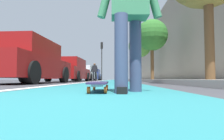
{
  "coord_description": "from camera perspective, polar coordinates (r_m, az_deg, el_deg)",
  "views": [
    {
      "loc": [
        -1.15,
        -0.26,
        0.15
      ],
      "look_at": [
        11.25,
        0.05,
        0.77
      ],
      "focal_mm": 29.42,
      "sensor_mm": 36.0,
      "label": 1
    }
  ],
  "objects": [
    {
      "name": "parked_car_mid",
      "position": [
        12.25,
        -13.02,
        -0.19
      ],
      "size": [
        4.59,
        2.08,
        1.47
      ],
      "color": "maroon",
      "rests_on": "ground"
    },
    {
      "name": "building_facade",
      "position": [
        24.21,
        15.51,
        6.74
      ],
      "size": [
        40.0,
        1.2,
        8.29
      ],
      "primitive_type": "cube",
      "color": "gray",
      "rests_on": "ground"
    },
    {
      "name": "ground_plane",
      "position": [
        11.15,
        0.12,
        -3.63
      ],
      "size": [
        80.0,
        80.0,
        0.0
      ],
      "primitive_type": "plane",
      "color": "#38383D"
    },
    {
      "name": "street_tree_mid",
      "position": [
        14.61,
        12.28,
        10.45
      ],
      "size": [
        2.4,
        2.4,
        4.73
      ],
      "color": "brown",
      "rests_on": "ground"
    },
    {
      "name": "lane_stripe_white",
      "position": [
        21.2,
        -2.44,
        -3.26
      ],
      "size": [
        52.0,
        0.16,
        0.01
      ],
      "primitive_type": "cube",
      "color": "silver",
      "rests_on": "ground"
    },
    {
      "name": "street_tree_far",
      "position": [
        21.8,
        8.62,
        7.27
      ],
      "size": [
        2.61,
        2.61,
        5.31
      ],
      "color": "brown",
      "rests_on": "ground"
    },
    {
      "name": "skater_person",
      "position": [
        2.16,
        5.34,
        18.7
      ],
      "size": [
        0.47,
        0.72,
        1.64
      ],
      "color": "#384260",
      "rests_on": "ground"
    },
    {
      "name": "pedestrian_distant",
      "position": [
        16.95,
        -5.43,
        -0.22
      ],
      "size": [
        0.46,
        0.71,
        1.62
      ],
      "color": "black",
      "rests_on": "ground"
    },
    {
      "name": "skateboard",
      "position": [
        2.16,
        -4.03,
        -4.24
      ],
      "size": [
        0.85,
        0.22,
        0.11
      ],
      "color": "orange",
      "rests_on": "ground"
    },
    {
      "name": "parked_car_far",
      "position": [
        18.93,
        -8.4,
        -1.11
      ],
      "size": [
        4.62,
        2.08,
        1.49
      ],
      "color": "silver",
      "rests_on": "ground"
    },
    {
      "name": "parked_car_near",
      "position": [
        7.02,
        -24.85,
        2.07
      ],
      "size": [
        4.3,
        2.07,
        1.49
      ],
      "color": "maroon",
      "rests_on": "ground"
    },
    {
      "name": "bike_lane_paint",
      "position": [
        25.15,
        0.85,
        -3.21
      ],
      "size": [
        56.0,
        2.05,
        0.0
      ],
      "primitive_type": "cube",
      "color": "#237075",
      "rests_on": "ground"
    },
    {
      "name": "traffic_light",
      "position": [
        22.78,
        -3.2,
        4.92
      ],
      "size": [
        0.33,
        0.28,
        4.72
      ],
      "color": "#2D2D2D",
      "rests_on": "ground"
    },
    {
      "name": "parked_car_end",
      "position": [
        25.64,
        -5.71,
        -1.58
      ],
      "size": [
        4.52,
        1.89,
        1.49
      ],
      "color": "navy",
      "rests_on": "ground"
    },
    {
      "name": "sidewalk_curb",
      "position": [
        19.4,
        10.67,
        -3.06
      ],
      "size": [
        52.0,
        3.2,
        0.13
      ],
      "primitive_type": "cube",
      "color": "#9E9B93",
      "rests_on": "ground"
    }
  ]
}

